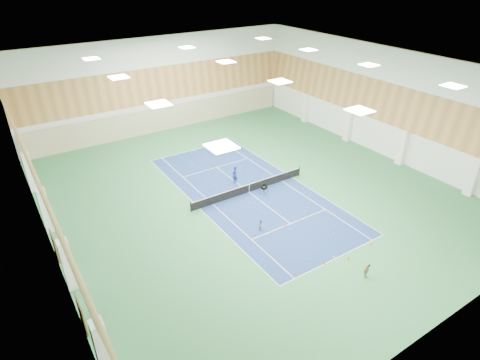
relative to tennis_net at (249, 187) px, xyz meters
The scene contains 22 objects.
ground 0.55m from the tennis_net, ahead, with size 40.00×40.00×0.00m, color #307040.
room_shell 5.45m from the tennis_net, ahead, with size 36.00×40.00×12.00m, color white, non-canonical shape.
wood_cladding 7.45m from the tennis_net, ahead, with size 36.00×40.00×8.00m, color #C48749, non-canonical shape.
ceiling_light_grid 11.37m from the tennis_net, ahead, with size 21.40×25.40×0.06m, color white, non-canonical shape.
court_surface 0.55m from the tennis_net, ahead, with size 10.97×23.77×0.01m, color navy.
tennis_balls_scatter 0.50m from the tennis_net, ahead, with size 10.57×22.77×0.07m, color #D0EE28, non-canonical shape.
tennis_net is the anchor object (origin of this frame).
back_curtain 19.78m from the tennis_net, 90.00° to the left, with size 35.40×0.16×3.20m, color #C6B793.
door_left_a 19.63m from the tennis_net, 155.94° to the right, with size 0.08×1.80×2.20m, color #593319.
door_left_b 17.93m from the tennis_net, behind, with size 0.08×1.80×2.20m, color #593319.
coach 2.41m from the tennis_net, 94.34° to the left, with size 0.72×0.47×1.96m, color navy.
child_court 6.27m from the tennis_net, 114.74° to the right, with size 0.50×0.39×1.04m, color gray.
child_apron 14.52m from the tennis_net, 88.82° to the right, with size 0.62×0.26×1.06m, color tan.
ball_cart 1.47m from the tennis_net, 45.80° to the right, with size 0.52×0.52×0.90m, color black, non-canonical shape.
cone_svc_a 7.11m from the tennis_net, 120.06° to the right, with size 0.20×0.20×0.22m, color #E5490C.
cone_svc_b 6.45m from the tennis_net, 95.56° to the right, with size 0.20×0.20×0.22m, color #FF5A0D.
cone_svc_c 6.62m from the tennis_net, 82.09° to the right, with size 0.21×0.21×0.23m, color orange.
cone_svc_d 7.87m from the tennis_net, 61.62° to the right, with size 0.19×0.19×0.21m, color #F0520C.
cone_base_a 12.03m from the tennis_net, 107.52° to the right, with size 0.20×0.20×0.22m, color orange.
cone_base_b 11.88m from the tennis_net, 95.72° to the right, with size 0.23×0.23×0.25m, color #E3540B.
cone_base_c 12.51m from the tennis_net, 86.71° to the right, with size 0.20×0.20×0.22m, color #FF540D.
cone_base_d 12.74m from the tennis_net, 73.64° to the right, with size 0.19×0.19×0.21m, color #FF530D.
Camera 1 is at (-19.28, -27.97, 20.21)m, focal length 30.00 mm.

